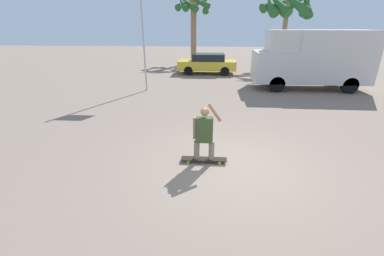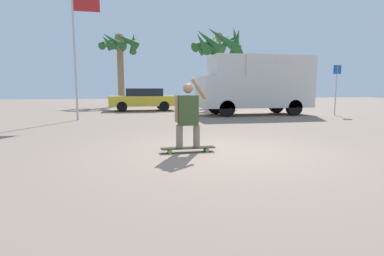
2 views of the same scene
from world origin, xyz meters
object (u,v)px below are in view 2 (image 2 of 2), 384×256
(parked_car_yellow, at_px, (143,99))
(palm_tree_center_background, at_px, (120,48))
(palm_tree_near_van, at_px, (219,44))
(skateboard, at_px, (188,148))
(person_skateboarder, at_px, (188,113))
(camper_van, at_px, (256,83))
(street_sign, at_px, (336,83))
(flagpole, at_px, (77,43))

(parked_car_yellow, distance_m, palm_tree_center_background, 7.22)
(palm_tree_near_van, bearing_deg, skateboard, -109.56)
(skateboard, xyz_separation_m, palm_tree_near_van, (5.66, 15.92, 4.65))
(palm_tree_center_background, bearing_deg, person_skateboarder, -85.04)
(camper_van, xyz_separation_m, palm_tree_center_background, (-7.09, 10.34, 2.98))
(street_sign, bearing_deg, parked_car_yellow, 150.07)
(palm_tree_near_van, relative_size, street_sign, 2.30)
(person_skateboarder, distance_m, palm_tree_center_background, 19.46)
(palm_tree_center_background, bearing_deg, parked_car_yellow, -76.29)
(person_skateboarder, distance_m, street_sign, 12.09)
(flagpole, bearing_deg, camper_van, 7.25)
(palm_tree_center_background, bearing_deg, street_sign, -46.00)
(skateboard, relative_size, palm_tree_near_van, 0.19)
(skateboard, distance_m, parked_car_yellow, 13.13)
(parked_car_yellow, xyz_separation_m, flagpole, (-2.97, -5.53, 2.52))
(parked_car_yellow, bearing_deg, flagpole, -118.24)
(parked_car_yellow, xyz_separation_m, street_sign, (9.60, -5.52, 0.90))
(palm_tree_center_background, height_order, flagpole, palm_tree_center_background)
(parked_car_yellow, height_order, street_sign, street_sign)
(street_sign, bearing_deg, person_skateboarder, -141.06)
(parked_car_yellow, bearing_deg, palm_tree_center_background, 103.71)
(skateboard, bearing_deg, flagpole, 112.76)
(skateboard, distance_m, palm_tree_center_background, 19.62)
(flagpole, bearing_deg, parked_car_yellow, 61.76)
(skateboard, relative_size, camper_van, 0.20)
(camper_van, relative_size, parked_car_yellow, 1.44)
(skateboard, relative_size, palm_tree_center_background, 0.20)
(parked_car_yellow, height_order, palm_tree_center_background, palm_tree_center_background)
(person_skateboarder, distance_m, flagpole, 8.57)
(palm_tree_center_background, relative_size, flagpole, 1.07)
(palm_tree_center_background, distance_m, flagpole, 11.62)
(palm_tree_near_van, bearing_deg, street_sign, -65.92)
(palm_tree_center_background, bearing_deg, skateboard, -85.03)
(palm_tree_center_background, height_order, street_sign, palm_tree_center_background)
(camper_van, height_order, palm_tree_near_van, palm_tree_near_van)
(palm_tree_near_van, height_order, flagpole, palm_tree_near_van)
(skateboard, distance_m, street_sign, 12.17)
(person_skateboarder, height_order, flagpole, flagpole)
(palm_tree_near_van, relative_size, palm_tree_center_background, 1.01)
(person_skateboarder, xyz_separation_m, palm_tree_near_van, (5.66, 15.92, 3.90))
(camper_van, bearing_deg, palm_tree_center_background, 124.44)
(palm_tree_center_background, bearing_deg, camper_van, -55.56)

